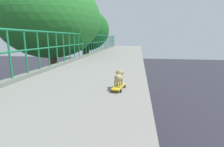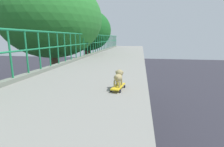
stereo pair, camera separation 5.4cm
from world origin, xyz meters
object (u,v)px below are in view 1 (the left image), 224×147
at_px(toy_skateboard, 119,87).
at_px(small_dog, 119,76).
at_px(car_silver_fifth, 30,136).
at_px(city_bus, 49,82).

height_order(toy_skateboard, small_dog, small_dog).
bearing_deg(car_silver_fifth, city_bus, 110.84).
height_order(car_silver_fifth, toy_skateboard, toy_skateboard).
bearing_deg(small_dog, car_silver_fifth, 137.19).
bearing_deg(city_bus, toy_skateboard, -56.37).
bearing_deg(small_dog, city_bus, 123.66).
relative_size(car_silver_fifth, city_bus, 0.43).
xyz_separation_m(car_silver_fifth, small_dog, (7.01, -6.49, 6.06)).
distance_m(car_silver_fifth, toy_skateboard, 11.20).
bearing_deg(toy_skateboard, city_bus, 123.63).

